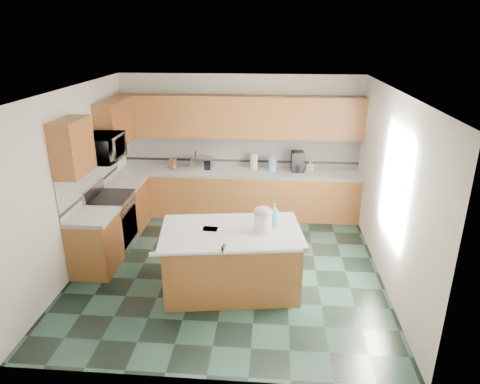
# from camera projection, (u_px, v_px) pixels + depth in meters

# --- Properties ---
(floor) EXTENTS (4.60, 4.60, 0.00)m
(floor) POSITION_uv_depth(u_px,v_px,m) (229.00, 267.00, 6.67)
(floor) COLOR black
(floor) RESTS_ON ground
(ceiling) EXTENTS (4.60, 4.60, 0.00)m
(ceiling) POSITION_uv_depth(u_px,v_px,m) (227.00, 91.00, 5.71)
(ceiling) COLOR white
(ceiling) RESTS_ON ground
(wall_back) EXTENTS (4.60, 0.04, 2.70)m
(wall_back) POSITION_uv_depth(u_px,v_px,m) (240.00, 145.00, 8.35)
(wall_back) COLOR silver
(wall_back) RESTS_ON ground
(wall_front) EXTENTS (4.60, 0.04, 2.70)m
(wall_front) POSITION_uv_depth(u_px,v_px,m) (202.00, 269.00, 4.03)
(wall_front) COLOR silver
(wall_front) RESTS_ON ground
(wall_left) EXTENTS (0.04, 4.60, 2.70)m
(wall_left) POSITION_uv_depth(u_px,v_px,m) (73.00, 181.00, 6.36)
(wall_left) COLOR silver
(wall_left) RESTS_ON ground
(wall_right) EXTENTS (0.04, 4.60, 2.70)m
(wall_right) POSITION_uv_depth(u_px,v_px,m) (391.00, 190.00, 6.02)
(wall_right) COLOR silver
(wall_right) RESTS_ON ground
(back_base_cab) EXTENTS (4.60, 0.60, 0.86)m
(back_base_cab) POSITION_uv_depth(u_px,v_px,m) (239.00, 195.00, 8.38)
(back_base_cab) COLOR #401D0C
(back_base_cab) RESTS_ON ground
(back_countertop) EXTENTS (4.60, 0.64, 0.06)m
(back_countertop) POSITION_uv_depth(u_px,v_px,m) (239.00, 172.00, 8.22)
(back_countertop) COLOR white
(back_countertop) RESTS_ON back_base_cab
(back_upper_cab) EXTENTS (4.60, 0.33, 0.78)m
(back_upper_cab) POSITION_uv_depth(u_px,v_px,m) (240.00, 117.00, 7.97)
(back_upper_cab) COLOR #401D0C
(back_upper_cab) RESTS_ON wall_back
(back_backsplash) EXTENTS (4.60, 0.02, 0.63)m
(back_backsplash) POSITION_uv_depth(u_px,v_px,m) (240.00, 151.00, 8.36)
(back_backsplash) COLOR silver
(back_backsplash) RESTS_ON back_countertop
(back_accent_band) EXTENTS (4.60, 0.01, 0.05)m
(back_accent_band) POSITION_uv_depth(u_px,v_px,m) (240.00, 161.00, 8.42)
(back_accent_band) COLOR black
(back_accent_band) RESTS_ON back_countertop
(left_base_cab_rear) EXTENTS (0.60, 0.82, 0.86)m
(left_base_cab_rear) POSITION_uv_depth(u_px,v_px,m) (128.00, 205.00, 7.87)
(left_base_cab_rear) COLOR #401D0C
(left_base_cab_rear) RESTS_ON ground
(left_counter_rear) EXTENTS (0.64, 0.82, 0.06)m
(left_counter_rear) POSITION_uv_depth(u_px,v_px,m) (125.00, 182.00, 7.70)
(left_counter_rear) COLOR white
(left_counter_rear) RESTS_ON left_base_cab_rear
(left_base_cab_front) EXTENTS (0.60, 0.72, 0.86)m
(left_base_cab_front) POSITION_uv_depth(u_px,v_px,m) (95.00, 245.00, 6.44)
(left_base_cab_front) COLOR #401D0C
(left_base_cab_front) RESTS_ON ground
(left_counter_front) EXTENTS (0.64, 0.72, 0.06)m
(left_counter_front) POSITION_uv_depth(u_px,v_px,m) (91.00, 217.00, 6.28)
(left_counter_front) COLOR white
(left_counter_front) RESTS_ON left_base_cab_front
(left_backsplash) EXTENTS (0.02, 2.30, 0.63)m
(left_backsplash) POSITION_uv_depth(u_px,v_px,m) (91.00, 177.00, 6.91)
(left_backsplash) COLOR silver
(left_backsplash) RESTS_ON wall_left
(left_accent_band) EXTENTS (0.01, 2.30, 0.05)m
(left_accent_band) POSITION_uv_depth(u_px,v_px,m) (93.00, 188.00, 6.98)
(left_accent_band) COLOR black
(left_accent_band) RESTS_ON wall_left
(left_upper_cab_rear) EXTENTS (0.33, 1.09, 0.78)m
(left_upper_cab_rear) POSITION_uv_depth(u_px,v_px,m) (115.00, 123.00, 7.46)
(left_upper_cab_rear) COLOR #401D0C
(left_upper_cab_rear) RESTS_ON wall_left
(left_upper_cab_front) EXTENTS (0.33, 0.72, 0.78)m
(left_upper_cab_front) POSITION_uv_depth(u_px,v_px,m) (72.00, 147.00, 5.91)
(left_upper_cab_front) COLOR #401D0C
(left_upper_cab_front) RESTS_ON wall_left
(range_body) EXTENTS (0.60, 0.76, 0.88)m
(range_body) POSITION_uv_depth(u_px,v_px,m) (112.00, 223.00, 7.13)
(range_body) COLOR #B7B7BC
(range_body) RESTS_ON ground
(range_oven_door) EXTENTS (0.02, 0.68, 0.55)m
(range_oven_door) POSITION_uv_depth(u_px,v_px,m) (130.00, 226.00, 7.12)
(range_oven_door) COLOR black
(range_oven_door) RESTS_ON range_body
(range_cooktop) EXTENTS (0.62, 0.78, 0.04)m
(range_cooktop) POSITION_uv_depth(u_px,v_px,m) (109.00, 198.00, 6.96)
(range_cooktop) COLOR black
(range_cooktop) RESTS_ON range_body
(range_handle) EXTENTS (0.02, 0.66, 0.02)m
(range_handle) POSITION_uv_depth(u_px,v_px,m) (129.00, 205.00, 6.98)
(range_handle) COLOR #B7B7BC
(range_handle) RESTS_ON range_body
(range_backguard) EXTENTS (0.06, 0.76, 0.18)m
(range_backguard) POSITION_uv_depth(u_px,v_px,m) (93.00, 190.00, 6.94)
(range_backguard) COLOR #B7B7BC
(range_backguard) RESTS_ON range_body
(microwave) EXTENTS (0.50, 0.73, 0.41)m
(microwave) POSITION_uv_depth(u_px,v_px,m) (104.00, 148.00, 6.67)
(microwave) COLOR #B7B7BC
(microwave) RESTS_ON wall_left
(island_base) EXTENTS (1.92, 1.27, 0.86)m
(island_base) POSITION_uv_depth(u_px,v_px,m) (231.00, 262.00, 5.97)
(island_base) COLOR #401D0C
(island_base) RESTS_ON ground
(island_top) EXTENTS (2.04, 1.38, 0.06)m
(island_top) POSITION_uv_depth(u_px,v_px,m) (231.00, 232.00, 5.80)
(island_top) COLOR white
(island_top) RESTS_ON island_base
(island_bullnose) EXTENTS (1.89, 0.32, 0.06)m
(island_bullnose) POSITION_uv_depth(u_px,v_px,m) (227.00, 252.00, 5.28)
(island_bullnose) COLOR white
(island_bullnose) RESTS_ON island_base
(treat_jar) EXTENTS (0.26, 0.26, 0.24)m
(treat_jar) POSITION_uv_depth(u_px,v_px,m) (263.00, 223.00, 5.71)
(treat_jar) COLOR white
(treat_jar) RESTS_ON island_top
(treat_jar_lid) EXTENTS (0.25, 0.25, 0.16)m
(treat_jar_lid) POSITION_uv_depth(u_px,v_px,m) (263.00, 212.00, 5.66)
(treat_jar_lid) COLOR #CD9FA4
(treat_jar_lid) RESTS_ON treat_jar
(treat_jar_knob) EXTENTS (0.08, 0.03, 0.03)m
(treat_jar_knob) POSITION_uv_depth(u_px,v_px,m) (263.00, 208.00, 5.64)
(treat_jar_knob) COLOR tan
(treat_jar_knob) RESTS_ON treat_jar_lid
(treat_jar_knob_end_l) EXTENTS (0.04, 0.04, 0.04)m
(treat_jar_knob_end_l) POSITION_uv_depth(u_px,v_px,m) (260.00, 208.00, 5.64)
(treat_jar_knob_end_l) COLOR tan
(treat_jar_knob_end_l) RESTS_ON treat_jar_lid
(treat_jar_knob_end_r) EXTENTS (0.04, 0.04, 0.04)m
(treat_jar_knob_end_r) POSITION_uv_depth(u_px,v_px,m) (266.00, 209.00, 5.63)
(treat_jar_knob_end_r) COLOR tan
(treat_jar_knob_end_r) RESTS_ON treat_jar_lid
(soap_bottle_island) EXTENTS (0.13, 0.14, 0.34)m
(soap_bottle_island) POSITION_uv_depth(u_px,v_px,m) (275.00, 215.00, 5.84)
(soap_bottle_island) COLOR teal
(soap_bottle_island) RESTS_ON island_top
(paper_sheet_a) EXTENTS (0.26, 0.20, 0.00)m
(paper_sheet_a) POSITION_uv_depth(u_px,v_px,m) (209.00, 228.00, 5.84)
(paper_sheet_a) COLOR white
(paper_sheet_a) RESTS_ON island_top
(paper_sheet_b) EXTENTS (0.25, 0.19, 0.00)m
(paper_sheet_b) POSITION_uv_depth(u_px,v_px,m) (211.00, 229.00, 5.81)
(paper_sheet_b) COLOR white
(paper_sheet_b) RESTS_ON island_top
(clamp_body) EXTENTS (0.04, 0.10, 0.08)m
(clamp_body) POSITION_uv_depth(u_px,v_px,m) (223.00, 249.00, 5.28)
(clamp_body) COLOR black
(clamp_body) RESTS_ON island_top
(clamp_handle) EXTENTS (0.01, 0.07, 0.01)m
(clamp_handle) POSITION_uv_depth(u_px,v_px,m) (223.00, 252.00, 5.24)
(clamp_handle) COLOR black
(clamp_handle) RESTS_ON island_top
(knife_block) EXTENTS (0.15, 0.18, 0.22)m
(knife_block) POSITION_uv_depth(u_px,v_px,m) (173.00, 164.00, 8.31)
(knife_block) COLOR #472814
(knife_block) RESTS_ON back_countertop
(utensil_crock) EXTENTS (0.11, 0.11, 0.14)m
(utensil_crock) POSITION_uv_depth(u_px,v_px,m) (197.00, 165.00, 8.32)
(utensil_crock) COLOR black
(utensil_crock) RESTS_ON back_countertop
(utensil_bundle) EXTENTS (0.07, 0.07, 0.21)m
(utensil_bundle) POSITION_uv_depth(u_px,v_px,m) (197.00, 157.00, 8.25)
(utensil_bundle) COLOR #472814
(utensil_bundle) RESTS_ON utensil_crock
(toaster_oven) EXTENTS (0.41, 0.28, 0.23)m
(toaster_oven) POSITION_uv_depth(u_px,v_px,m) (202.00, 164.00, 8.26)
(toaster_oven) COLOR #B7B7BC
(toaster_oven) RESTS_ON back_countertop
(toaster_oven_door) EXTENTS (0.36, 0.01, 0.19)m
(toaster_oven_door) POSITION_uv_depth(u_px,v_px,m) (201.00, 165.00, 8.14)
(toaster_oven_door) COLOR black
(toaster_oven_door) RESTS_ON toaster_oven
(paper_towel) EXTENTS (0.14, 0.14, 0.31)m
(paper_towel) POSITION_uv_depth(u_px,v_px,m) (254.00, 162.00, 8.22)
(paper_towel) COLOR white
(paper_towel) RESTS_ON back_countertop
(paper_towel_base) EXTENTS (0.21, 0.21, 0.01)m
(paper_towel_base) POSITION_uv_depth(u_px,v_px,m) (254.00, 169.00, 8.27)
(paper_towel_base) COLOR #B7B7BC
(paper_towel_base) RESTS_ON back_countertop
(water_jug) EXTENTS (0.16, 0.16, 0.26)m
(water_jug) POSITION_uv_depth(u_px,v_px,m) (272.00, 164.00, 8.17)
(water_jug) COLOR #6FA9D0
(water_jug) RESTS_ON back_countertop
(water_jug_neck) EXTENTS (0.07, 0.07, 0.04)m
(water_jug_neck) POSITION_uv_depth(u_px,v_px,m) (273.00, 157.00, 8.11)
(water_jug_neck) COLOR #6FA9D0
(water_jug_neck) RESTS_ON water_jug
(coffee_maker) EXTENTS (0.24, 0.26, 0.38)m
(coffee_maker) POSITION_uv_depth(u_px,v_px,m) (297.00, 161.00, 8.13)
(coffee_maker) COLOR black
(coffee_maker) RESTS_ON back_countertop
(coffee_carafe) EXTENTS (0.16, 0.16, 0.16)m
(coffee_carafe) POSITION_uv_depth(u_px,v_px,m) (297.00, 168.00, 8.12)
(coffee_carafe) COLOR black
(coffee_carafe) RESTS_ON back_countertop
(soap_bottle_back) EXTENTS (0.14, 0.14, 0.22)m
(soap_bottle_back) POSITION_uv_depth(u_px,v_px,m) (310.00, 166.00, 8.11)
(soap_bottle_back) COLOR white
(soap_bottle_back) RESTS_ON back_countertop
(soap_back_cap) EXTENTS (0.02, 0.02, 0.03)m
(soap_back_cap) POSITION_uv_depth(u_px,v_px,m) (310.00, 160.00, 8.07)
(soap_back_cap) COLOR red
(soap_back_cap) RESTS_ON soap_bottle_back
(window_light_proxy) EXTENTS (0.02, 1.40, 1.10)m
(window_light_proxy) POSITION_uv_depth(u_px,v_px,m) (394.00, 185.00, 5.78)
(window_light_proxy) COLOR white
(window_light_proxy) RESTS_ON wall_right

